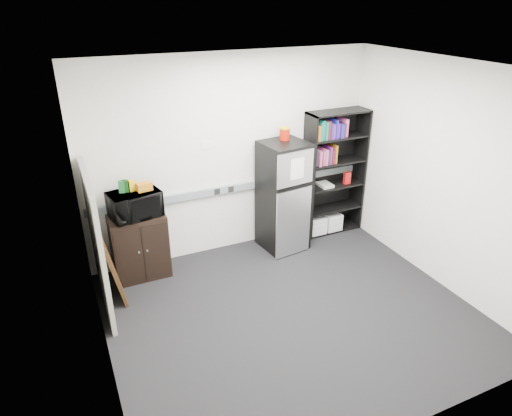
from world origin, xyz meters
The scene contains 18 objects.
floor centered at (0.00, 0.00, 0.00)m, with size 4.00×4.00×0.00m, color black.
wall_back centered at (0.00, 1.75, 1.35)m, with size 4.00×0.02×2.70m, color white.
wall_right centered at (2.00, 0.00, 1.35)m, with size 0.02×3.50×2.70m, color white.
wall_left centered at (-2.00, 0.00, 1.35)m, with size 0.02×3.50×2.70m, color white.
ceiling centered at (0.00, 0.00, 2.70)m, with size 4.00×3.50×0.02m, color white.
electrical_raceway centered at (0.00, 1.72, 0.90)m, with size 3.92×0.05×0.10m, color gray.
wall_note centered at (-0.35, 1.74, 1.55)m, with size 0.14×0.00×0.10m, color white.
bookshelf centered at (1.51, 1.57, 0.97)m, with size 0.90×0.34×1.85m.
cubicle_partition centered at (-1.90, 1.08, 0.81)m, with size 0.06×1.30×1.62m.
cabinet centered at (-1.38, 1.50, 0.43)m, with size 0.68×0.46×0.85m.
microwave centered at (-1.38, 1.48, 1.01)m, with size 0.59×0.40×0.33m, color black.
snack_box_a centered at (-1.50, 1.52, 1.25)m, with size 0.07×0.05×0.15m, color #1A5C2C.
snack_box_b centered at (-1.46, 1.52, 1.25)m, with size 0.07×0.05×0.15m, color #0C370E.
snack_box_c centered at (-1.38, 1.52, 1.25)m, with size 0.07×0.05×0.14m, color yellow.
snack_bag centered at (-1.25, 1.47, 1.23)m, with size 0.18×0.10×0.10m, color #C07213.
refrigerator centered at (0.63, 1.42, 0.77)m, with size 0.65×0.68×1.55m.
coffee_can centered at (0.68, 1.55, 1.64)m, with size 0.14×0.14×0.19m.
framed_poster centered at (-1.77, 1.19, 0.40)m, with size 0.19×0.63×0.80m.
Camera 1 is at (-2.12, -3.67, 3.32)m, focal length 32.00 mm.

